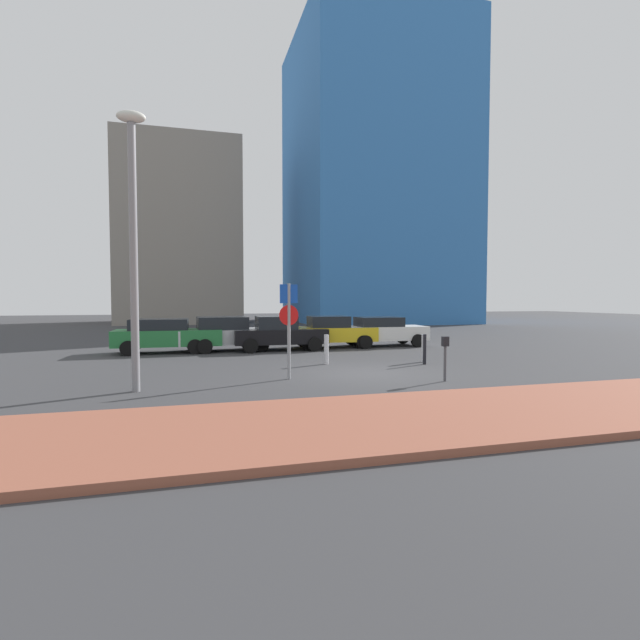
{
  "coord_description": "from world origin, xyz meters",
  "views": [
    {
      "loc": [
        -5.32,
        -13.71,
        2.38
      ],
      "look_at": [
        -0.61,
        3.36,
        1.56
      ],
      "focal_mm": 26.06,
      "sensor_mm": 36.0,
      "label": 1
    }
  ],
  "objects": [
    {
      "name": "traffic_bollard_far",
      "position": [
        2.75,
        1.34,
        0.54
      ],
      "size": [
        0.12,
        0.12,
        1.09
      ],
      "primitive_type": "cylinder",
      "color": "black",
      "rests_on": "ground"
    },
    {
      "name": "parked_car_black",
      "position": [
        -1.48,
        7.25,
        0.78
      ],
      "size": [
        4.24,
        1.94,
        1.57
      ],
      "color": "black",
      "rests_on": "ground"
    },
    {
      "name": "parked_car_green",
      "position": [
        -6.42,
        7.58,
        0.79
      ],
      "size": [
        4.59,
        1.99,
        1.49
      ],
      "color": "#237238",
      "rests_on": "ground"
    },
    {
      "name": "parked_car_yellow",
      "position": [
        1.19,
        7.71,
        0.78
      ],
      "size": [
        4.15,
        2.09,
        1.53
      ],
      "color": "gold",
      "rests_on": "ground"
    },
    {
      "name": "parked_car_silver",
      "position": [
        -3.88,
        7.72,
        0.8
      ],
      "size": [
        4.38,
        2.15,
        1.55
      ],
      "color": "#B7BABF",
      "rests_on": "ground"
    },
    {
      "name": "sidewalk_brick",
      "position": [
        0.0,
        -5.66,
        0.07
      ],
      "size": [
        40.0,
        4.03,
        0.14
      ],
      "primitive_type": "cube",
      "color": "#93513D",
      "rests_on": "ground"
    },
    {
      "name": "parked_car_white",
      "position": [
        3.84,
        7.74,
        0.77
      ],
      "size": [
        4.22,
        2.08,
        1.46
      ],
      "color": "white",
      "rests_on": "ground"
    },
    {
      "name": "street_lamp",
      "position": [
        -6.73,
        -1.13,
        4.14
      ],
      "size": [
        0.7,
        0.36,
        7.05
      ],
      "color": "gray",
      "rests_on": "ground"
    },
    {
      "name": "parking_sign_post",
      "position": [
        -2.59,
        -0.37,
        1.77
      ],
      "size": [
        0.59,
        0.15,
        2.82
      ],
      "color": "gray",
      "rests_on": "ground"
    },
    {
      "name": "traffic_bollard_near",
      "position": [
        3.02,
        1.93,
        0.52
      ],
      "size": [
        0.17,
        0.17,
        1.03
      ],
      "primitive_type": "cylinder",
      "color": "#B7B7BC",
      "rests_on": "ground"
    },
    {
      "name": "building_under_construction",
      "position": [
        -6.37,
        34.59,
        8.67
      ],
      "size": [
        11.31,
        10.24,
        17.33
      ],
      "primitive_type": "cube",
      "color": "gray",
      "rests_on": "ground"
    },
    {
      "name": "ground_plane",
      "position": [
        0.0,
        0.0,
        0.0
      ],
      "size": [
        120.0,
        120.0,
        0.0
      ],
      "primitive_type": "plane",
      "color": "#38383A"
    },
    {
      "name": "traffic_bollard_mid",
      "position": [
        -0.65,
        2.35,
        0.54
      ],
      "size": [
        0.17,
        0.17,
        1.07
      ],
      "primitive_type": "cylinder",
      "color": "#B7B7BC",
      "rests_on": "ground"
    },
    {
      "name": "building_colorful_midrise",
      "position": [
        12.85,
        31.55,
        14.46
      ],
      "size": [
        15.88,
        16.41,
        28.92
      ],
      "primitive_type": "cube",
      "color": "#3372BF",
      "rests_on": "ground"
    },
    {
      "name": "parking_meter",
      "position": [
        1.65,
        -1.93,
        0.84
      ],
      "size": [
        0.18,
        0.14,
        1.29
      ],
      "color": "#4C4C51",
      "rests_on": "ground"
    }
  ]
}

